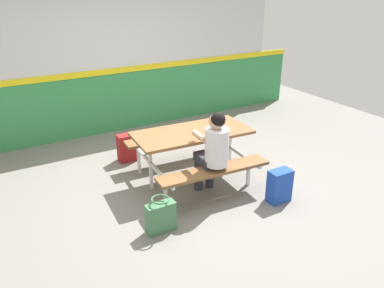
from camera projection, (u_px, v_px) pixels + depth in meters
name	position (u px, v px, depth m)	size (l,w,h in m)	color
ground_plane	(178.00, 183.00, 5.47)	(10.00, 10.00, 0.02)	gray
accent_backdrop	(114.00, 65.00, 6.90)	(8.00, 0.14, 2.60)	#338C4C
picnic_table_main	(192.00, 143.00, 5.35)	(1.65, 1.64, 0.74)	brown
student_nearer	(214.00, 148.00, 4.85)	(0.38, 0.53, 1.21)	#2D2D38
backpack_dark	(127.00, 148.00, 6.06)	(0.30, 0.22, 0.44)	maroon
tote_bag_bright	(161.00, 217.00, 4.35)	(0.34, 0.21, 0.43)	#3F724C
satchel_spare	(279.00, 186.00, 4.94)	(0.30, 0.22, 0.44)	#1E47B2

